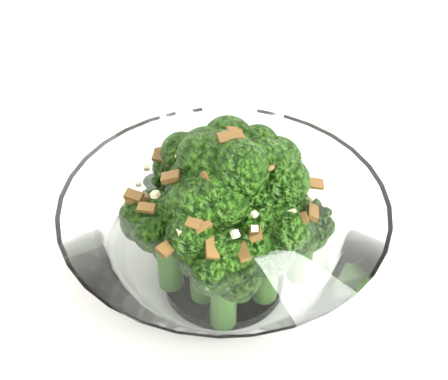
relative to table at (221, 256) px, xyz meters
The scene contains 2 objects.
table is the anchor object (origin of this frame).
broccoli_dish 0.15m from the table, 51.86° to the right, with size 0.22×0.22×0.14m.
Camera 1 is at (0.12, -0.42, 1.14)m, focal length 55.00 mm.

